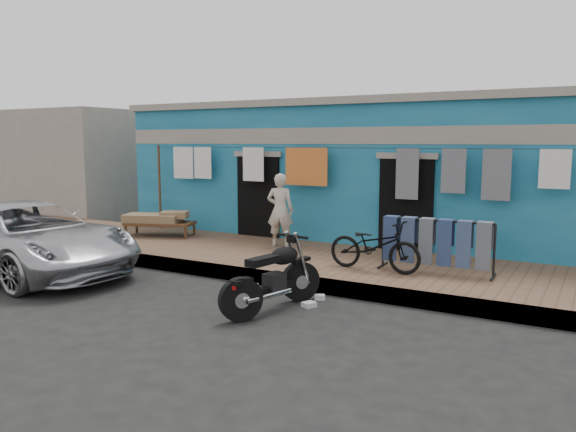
% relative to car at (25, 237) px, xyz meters
% --- Properties ---
extents(ground, '(80.00, 80.00, 0.00)m').
position_rel_car_xyz_m(ground, '(4.50, -0.10, -0.68)').
color(ground, black).
rests_on(ground, ground).
extents(sidewalk, '(28.00, 3.00, 0.25)m').
position_rel_car_xyz_m(sidewalk, '(4.50, 2.90, -0.56)').
color(sidewalk, brown).
rests_on(sidewalk, ground).
extents(curb, '(28.00, 0.10, 0.25)m').
position_rel_car_xyz_m(curb, '(4.50, 1.45, -0.56)').
color(curb, gray).
rests_on(curb, ground).
extents(building, '(12.20, 5.20, 3.36)m').
position_rel_car_xyz_m(building, '(4.50, 6.89, 1.00)').
color(building, '#185E80').
rests_on(building, ground).
extents(neighbor_left, '(6.00, 5.00, 3.40)m').
position_rel_car_xyz_m(neighbor_left, '(-6.50, 6.90, 1.02)').
color(neighbor_left, '#9E9384').
rests_on(neighbor_left, ground).
extents(clothesline, '(10.06, 0.06, 2.10)m').
position_rel_car_xyz_m(clothesline, '(4.35, 4.15, 1.12)').
color(clothesline, brown).
rests_on(clothesline, sidewalk).
extents(car, '(5.01, 2.59, 1.36)m').
position_rel_car_xyz_m(car, '(0.00, 0.00, 0.00)').
color(car, '#B7B8BC').
rests_on(car, ground).
extents(seated_person, '(0.63, 0.50, 1.53)m').
position_rel_car_xyz_m(seated_person, '(3.40, 3.50, 0.33)').
color(seated_person, beige).
rests_on(seated_person, sidewalk).
extents(bicycle, '(1.65, 0.65, 1.05)m').
position_rel_car_xyz_m(bicycle, '(5.91, 2.38, 0.09)').
color(bicycle, black).
rests_on(bicycle, sidewalk).
extents(motorcycle, '(1.13, 1.83, 1.06)m').
position_rel_car_xyz_m(motorcycle, '(5.17, 0.27, -0.15)').
color(motorcycle, black).
rests_on(motorcycle, ground).
extents(charpoy, '(2.12, 1.82, 0.55)m').
position_rel_car_xyz_m(charpoy, '(0.30, 3.26, -0.16)').
color(charpoy, brown).
rests_on(charpoy, sidewalk).
extents(jeans_rack, '(1.97, 0.49, 0.93)m').
position_rel_car_xyz_m(jeans_rack, '(6.84, 2.79, 0.03)').
color(jeans_rack, black).
rests_on(jeans_rack, sidewalk).
extents(litter_a, '(0.23, 0.20, 0.09)m').
position_rel_car_xyz_m(litter_a, '(4.25, 1.10, -0.64)').
color(litter_a, silver).
rests_on(litter_a, ground).
extents(litter_b, '(0.20, 0.19, 0.08)m').
position_rel_car_xyz_m(litter_b, '(5.51, 1.10, -0.64)').
color(litter_b, silver).
rests_on(litter_b, ground).
extents(litter_c, '(0.22, 0.24, 0.08)m').
position_rel_car_xyz_m(litter_c, '(5.55, 0.68, -0.64)').
color(litter_c, silver).
rests_on(litter_c, ground).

